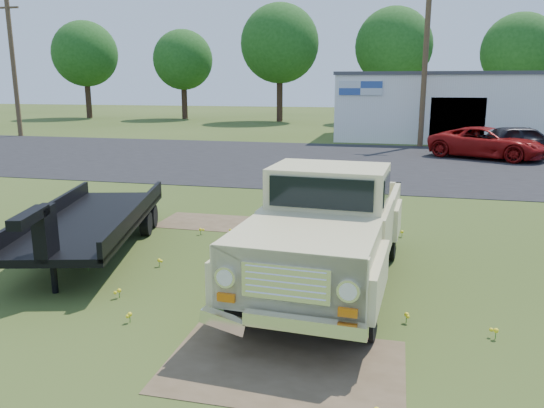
{
  "coord_description": "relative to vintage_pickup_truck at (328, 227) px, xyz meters",
  "views": [
    {
      "loc": [
        2.75,
        -8.95,
        3.51
      ],
      "look_at": [
        0.4,
        1.0,
        1.16
      ],
      "focal_mm": 35.0,
      "sensor_mm": 36.0,
      "label": 1
    }
  ],
  "objects": [
    {
      "name": "utility_pole_west",
      "position": [
        -23.66,
        22.13,
        3.53
      ],
      "size": [
        1.6,
        0.3,
        9.0
      ],
      "color": "#4B3523",
      "rests_on": "ground"
    },
    {
      "name": "ground",
      "position": [
        -1.66,
        0.13,
        -1.07
      ],
      "size": [
        140.0,
        140.0,
        0.0
      ],
      "primitive_type": "plane",
      "color": "#304115",
      "rests_on": "ground"
    },
    {
      "name": "treeline_b",
      "position": [
        -19.66,
        41.13,
        4.59
      ],
      "size": [
        5.76,
        5.76,
        8.57
      ],
      "color": "#322017",
      "rests_on": "ground"
    },
    {
      "name": "commercial_building",
      "position": [
        4.34,
        27.12,
        1.03
      ],
      "size": [
        14.2,
        8.2,
        4.15
      ],
      "color": "white",
      "rests_on": "ground"
    },
    {
      "name": "utility_pole_mid",
      "position": [
        2.34,
        22.13,
        3.53
      ],
      "size": [
        1.6,
        0.3,
        9.0
      ],
      "color": "#4B3523",
      "rests_on": "ground"
    },
    {
      "name": "vintage_pickup_truck",
      "position": [
        0.0,
        0.0,
        0.0
      ],
      "size": [
        2.67,
        6.05,
        2.15
      ],
      "primitive_type": null,
      "rotation": [
        0.0,
        0.0,
        -0.06
      ],
      "color": "beige",
      "rests_on": "ground"
    },
    {
      "name": "dirt_patch_b",
      "position": [
        -3.66,
        3.63,
        -1.07
      ],
      "size": [
        2.2,
        1.6,
        0.01
      ],
      "primitive_type": "cube",
      "color": "brown",
      "rests_on": "ground"
    },
    {
      "name": "treeline_e",
      "position": [
        10.34,
        39.13,
        4.91
      ],
      "size": [
        6.08,
        6.08,
        9.04
      ],
      "color": "#322017",
      "rests_on": "ground"
    },
    {
      "name": "flatbed_trailer",
      "position": [
        -5.05,
        0.74,
        -0.27
      ],
      "size": [
        3.41,
        6.2,
        1.61
      ],
      "primitive_type": null,
      "rotation": [
        0.0,
        0.0,
        0.26
      ],
      "color": "black",
      "rests_on": "ground"
    },
    {
      "name": "dark_sedan",
      "position": [
        6.94,
        18.48,
        -0.3
      ],
      "size": [
        4.8,
        2.68,
        1.54
      ],
      "primitive_type": "imported",
      "rotation": [
        0.0,
        0.0,
        1.77
      ],
      "color": "black",
      "rests_on": "ground"
    },
    {
      "name": "treeline_c",
      "position": [
        -9.66,
        39.63,
        5.86
      ],
      "size": [
        7.04,
        7.04,
        10.47
      ],
      "color": "#322017",
      "rests_on": "ground"
    },
    {
      "name": "red_pickup",
      "position": [
        5.22,
        17.83,
        -0.35
      ],
      "size": [
        5.76,
        4.38,
        1.45
      ],
      "primitive_type": "imported",
      "rotation": [
        0.0,
        0.0,
        1.14
      ],
      "color": "maroon",
      "rests_on": "ground"
    },
    {
      "name": "treeline_a",
      "position": [
        -29.66,
        40.13,
        5.23
      ],
      "size": [
        6.4,
        6.4,
        9.52
      ],
      "color": "#322017",
      "rests_on": "ground"
    },
    {
      "name": "treeline_d",
      "position": [
        0.34,
        40.63,
        5.54
      ],
      "size": [
        6.72,
        6.72,
        10.0
      ],
      "color": "#322017",
      "rests_on": "ground"
    },
    {
      "name": "asphalt_lot",
      "position": [
        -1.66,
        15.13,
        -1.07
      ],
      "size": [
        90.0,
        14.0,
        0.02
      ],
      "primitive_type": "cube",
      "color": "black",
      "rests_on": "ground"
    },
    {
      "name": "dirt_patch_a",
      "position": [
        -0.16,
        -2.87,
        -1.07
      ],
      "size": [
        3.0,
        2.0,
        0.01
      ],
      "primitive_type": "cube",
      "color": "brown",
      "rests_on": "ground"
    }
  ]
}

